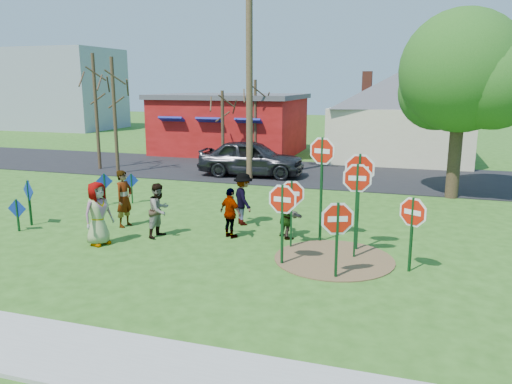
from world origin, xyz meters
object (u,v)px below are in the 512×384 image
stop_sign_c (357,189)px  utility_pole (249,66)px  person_b (124,199)px  stop_sign_d (359,177)px  suv (251,158)px  stop_sign_b (322,162)px  person_a (98,213)px  leafy_tree (465,78)px  stop_sign_a (282,207)px

stop_sign_c → utility_pole: utility_pole is taller
person_b → stop_sign_d: bearing=-82.5°
utility_pole → suv: bearing=102.4°
stop_sign_b → stop_sign_c: size_ratio=1.20×
stop_sign_b → utility_pole: (-5.05, 8.61, 3.01)m
stop_sign_b → stop_sign_d: 1.25m
stop_sign_b → person_a: bearing=-144.4°
stop_sign_c → person_a: size_ratio=1.45×
person_a → person_b: same height
person_b → leafy_tree: (10.64, 7.75, 3.89)m
stop_sign_d → person_a: (-7.22, -1.76, -1.16)m
person_a → stop_sign_b: bearing=-50.1°
stop_sign_d → leafy_tree: leafy_tree is taller
leafy_tree → stop_sign_c: bearing=-109.9°
person_a → person_b: 1.92m
stop_sign_a → utility_pole: bearing=118.4°
stop_sign_a → person_a: (-5.49, -0.03, -0.61)m
stop_sign_d → leafy_tree: size_ratio=0.39×
stop_sign_d → person_b: stop_sign_d is taller
suv → leafy_tree: size_ratio=0.70×
stop_sign_c → stop_sign_d: size_ratio=0.94×
stop_sign_c → stop_sign_d: (-0.01, 0.66, 0.19)m
stop_sign_b → person_a: stop_sign_b is taller
stop_sign_b → suv: bearing=134.4°
stop_sign_a → utility_pole: 12.30m
leafy_tree → suv: bearing=167.8°
stop_sign_c → stop_sign_b: bearing=129.2°
leafy_tree → person_a: bearing=-137.0°
stop_sign_b → stop_sign_a: bearing=-89.7°
stop_sign_a → person_a: bearing=-173.7°
suv → stop_sign_d: bearing=-150.8°
stop_sign_a → person_b: size_ratio=1.21×
suv → utility_pole: utility_pole is taller
utility_pole → leafy_tree: size_ratio=1.37×
person_a → utility_pole: size_ratio=0.18×
stop_sign_c → suv: 12.40m
stop_sign_a → suv: bearing=117.7°
stop_sign_b → suv: stop_sign_b is taller
stop_sign_a → person_b: bearing=168.3°
stop_sign_c → person_a: bearing=-177.3°
stop_sign_a → stop_sign_b: stop_sign_b is taller
stop_sign_b → person_b: size_ratio=1.74×
stop_sign_a → person_a: size_ratio=1.21×
stop_sign_d → person_a: 7.52m
stop_sign_a → stop_sign_b: bearing=80.8°
person_a → stop_sign_c: bearing=-61.6°
leafy_tree → stop_sign_a: bearing=-116.7°
person_b → leafy_tree: 13.72m
stop_sign_d → suv: (-6.36, 9.93, -1.15)m
stop_sign_c → utility_pole: (-6.19, 9.74, 3.49)m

